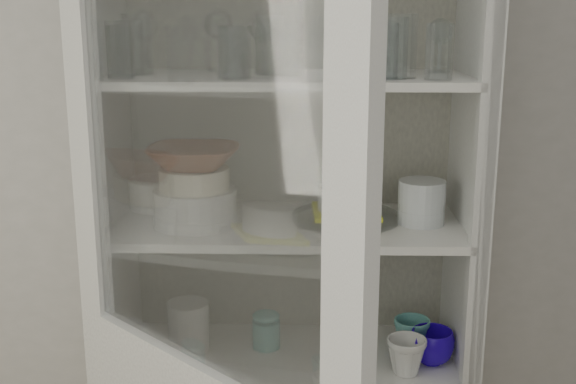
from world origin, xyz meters
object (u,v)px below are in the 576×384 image
at_px(goblet_0, 219,38).
at_px(plate_stack_front, 195,207).
at_px(mug_blue, 432,346).
at_px(mug_teal, 412,335).
at_px(mug_white, 406,356).
at_px(cream_bowl, 194,179).
at_px(pantry_cabinet, 289,319).
at_px(teal_jar, 266,331).
at_px(terracotta_bowl, 194,157).
at_px(measuring_cups, 162,356).
at_px(grey_bowl_stack, 421,202).
at_px(glass_platter, 346,217).
at_px(yellow_trivet, 346,212).
at_px(goblet_2, 348,38).
at_px(plate_stack_back, 163,192).
at_px(white_canister, 189,326).
at_px(goblet_3, 440,43).
at_px(goblet_1, 264,42).
at_px(white_ramekin, 346,198).

height_order(goblet_0, plate_stack_front, goblet_0).
relative_size(mug_blue, mug_teal, 1.17).
bearing_deg(goblet_0, mug_white, -22.37).
xyz_separation_m(goblet_0, mug_white, (0.52, -0.21, -0.84)).
height_order(cream_bowl, mug_teal, cream_bowl).
distance_m(pantry_cabinet, teal_jar, 0.08).
bearing_deg(pantry_cabinet, terracotta_bowl, -156.98).
bearing_deg(cream_bowl, goblet_0, 68.24).
xyz_separation_m(goblet_0, measuring_cups, (-0.16, -0.18, -0.87)).
bearing_deg(grey_bowl_stack, plate_stack_front, -177.72).
height_order(glass_platter, grey_bowl_stack, grey_bowl_stack).
bearing_deg(mug_blue, mug_teal, 112.68).
height_order(pantry_cabinet, mug_blue, pantry_cabinet).
height_order(yellow_trivet, mug_white, yellow_trivet).
bearing_deg(goblet_2, mug_teal, -25.20).
relative_size(plate_stack_back, teal_jar, 2.06).
relative_size(plate_stack_back, mug_white, 1.83).
distance_m(glass_platter, teal_jar, 0.43).
bearing_deg(white_canister, grey_bowl_stack, -3.63).
height_order(goblet_2, mug_teal, goblet_2).
height_order(plate_stack_front, mug_white, plate_stack_front).
xyz_separation_m(goblet_0, goblet_3, (0.60, -0.01, -0.01)).
xyz_separation_m(goblet_1, grey_bowl_stack, (0.43, -0.09, -0.42)).
bearing_deg(mug_white, goblet_0, 153.92).
height_order(goblet_3, plate_stack_front, goblet_3).
height_order(goblet_1, plate_stack_back, goblet_1).
relative_size(plate_stack_front, measuring_cups, 2.01).
relative_size(cream_bowl, glass_platter, 0.63).
relative_size(measuring_cups, white_canister, 0.78).
xyz_separation_m(white_ramekin, mug_blue, (0.25, -0.06, -0.41)).
bearing_deg(pantry_cabinet, glass_platter, -17.59).
distance_m(plate_stack_front, yellow_trivet, 0.41).
bearing_deg(white_ramekin, grey_bowl_stack, -8.69).
distance_m(goblet_1, mug_white, 0.94).
distance_m(goblet_0, white_canister, 0.83).
bearing_deg(goblet_2, mug_blue, -34.10).
xyz_separation_m(goblet_0, terracotta_bowl, (-0.06, -0.14, -0.31)).
relative_size(plate_stack_front, yellow_trivet, 1.24).
xyz_separation_m(goblet_2, terracotta_bowl, (-0.41, -0.16, -0.30)).
relative_size(plate_stack_back, measuring_cups, 1.81).
bearing_deg(mug_white, glass_platter, 139.40).
height_order(pantry_cabinet, grey_bowl_stack, pantry_cabinet).
distance_m(plate_stack_back, white_canister, 0.40).
xyz_separation_m(goblet_3, grey_bowl_stack, (-0.05, -0.11, -0.42)).
bearing_deg(white_canister, mug_white, -12.29).
xyz_separation_m(goblet_3, plate_stack_front, (-0.66, -0.13, -0.43)).
bearing_deg(plate_stack_front, mug_teal, 6.46).
relative_size(goblet_3, mug_white, 1.42).
height_order(mug_blue, teal_jar, same).
xyz_separation_m(goblet_2, yellow_trivet, (-0.00, -0.11, -0.47)).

